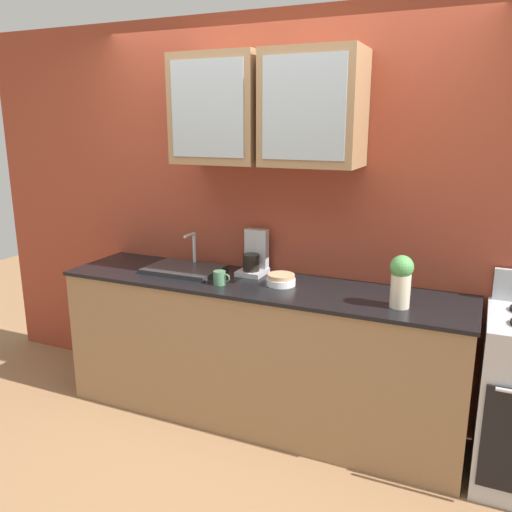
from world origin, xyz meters
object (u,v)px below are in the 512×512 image
bowl_stack (281,280)px  coffee_maker (254,257)px  sink_faucet (184,268)px  vase (401,279)px  cup_near_sink (220,278)px

bowl_stack → coffee_maker: coffee_maker is taller
sink_faucet → coffee_maker: (0.45, 0.15, 0.09)m
vase → sink_faucet: bearing=174.8°
sink_faucet → coffee_maker: bearing=18.9°
bowl_stack → cup_near_sink: (-0.35, -0.15, 0.01)m
bowl_stack → sink_faucet: bearing=178.4°
vase → coffee_maker: size_ratio=1.00×
sink_faucet → coffee_maker: coffee_maker is taller
vase → coffee_maker: (-0.99, 0.28, -0.05)m
coffee_maker → sink_faucet: bearing=-161.1°
vase → cup_near_sink: bearing=-178.2°
bowl_stack → vase: 0.75m
sink_faucet → vase: 1.45m
bowl_stack → coffee_maker: size_ratio=0.62×
bowl_stack → cup_near_sink: size_ratio=1.62×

